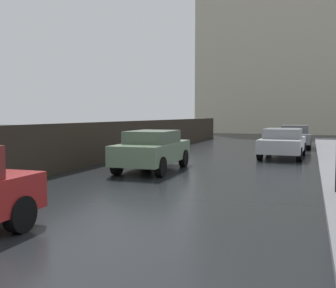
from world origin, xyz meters
The scene contains 4 objects.
car_grey_near_kerb centered at (2.79, 21.50, 0.70)m, with size 1.88×3.98×1.34m.
car_green_far_ahead centered at (-1.54, 9.69, 0.75)m, with size 1.84×4.01×1.41m.
car_silver_behind_camera centered at (2.49, 15.68, 0.71)m, with size 1.98×4.39×1.33m.
distant_tower centered at (-0.58, 43.89, 9.64)m, with size 15.46×12.86×19.27m.
Camera 1 is at (3.69, -3.06, 1.96)m, focal length 41.98 mm.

